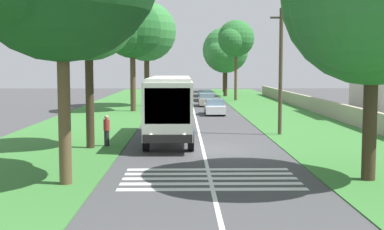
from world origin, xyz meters
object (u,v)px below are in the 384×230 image
at_px(trailing_car_3, 205,96).
at_px(pedestrian, 107,130).
at_px(roadside_tree_left_3, 86,13).
at_px(roadside_tree_right_2, 235,40).
at_px(trailing_minibus_0, 179,86).
at_px(coach_bus, 170,104).
at_px(trailing_car_0, 215,107).
at_px(roadside_tree_left_1, 131,32).
at_px(utility_pole, 281,70).
at_px(trailing_car_1, 175,103).
at_px(roadside_tree_right_1, 225,51).
at_px(trailing_car_2, 207,100).
at_px(roadside_tree_right_0, 223,51).
at_px(roadside_tree_left_2, 145,33).

relative_size(trailing_car_3, pedestrian, 2.54).
height_order(roadside_tree_left_3, roadside_tree_right_2, roadside_tree_right_2).
bearing_deg(trailing_minibus_0, roadside_tree_left_3, 174.81).
bearing_deg(coach_bus, trailing_car_0, -12.19).
relative_size(roadside_tree_left_1, utility_pole, 1.34).
bearing_deg(utility_pole, roadside_tree_left_3, 115.66).
height_order(trailing_car_3, roadside_tree_left_1, roadside_tree_left_1).
relative_size(coach_bus, trailing_car_1, 2.60).
distance_m(trailing_car_1, roadside_tree_right_2, 18.01).
distance_m(coach_bus, trailing_car_0, 17.26).
bearing_deg(trailing_car_3, roadside_tree_left_1, 153.21).
bearing_deg(trailing_car_0, roadside_tree_right_1, -6.18).
bearing_deg(utility_pole, trailing_car_1, 19.79).
height_order(trailing_car_3, roadside_tree_left_3, roadside_tree_left_3).
height_order(trailing_car_2, roadside_tree_right_0, roadside_tree_right_0).
xyz_separation_m(trailing_car_1, roadside_tree_left_1, (-1.65, 4.18, 7.07)).
distance_m(roadside_tree_left_1, roadside_tree_right_0, 41.40).
bearing_deg(trailing_car_2, trailing_car_3, -1.27).
height_order(trailing_car_1, roadside_tree_right_0, roadside_tree_right_0).
height_order(trailing_car_0, trailing_car_3, same).
bearing_deg(roadside_tree_left_1, trailing_car_3, -26.79).
bearing_deg(pedestrian, roadside_tree_left_3, 123.20).
relative_size(trailing_car_2, roadside_tree_right_2, 0.42).
bearing_deg(trailing_minibus_0, coach_bus, 179.77).
bearing_deg(roadside_tree_left_3, trailing_car_3, -11.42).
bearing_deg(coach_bus, roadside_tree_left_2, 7.22).
xyz_separation_m(roadside_tree_left_1, roadside_tree_right_1, (26.44, -11.18, -1.10)).
height_order(trailing_car_2, roadside_tree_left_3, roadside_tree_left_3).
height_order(roadside_tree_left_2, roadside_tree_right_1, roadside_tree_left_2).
xyz_separation_m(trailing_car_0, trailing_minibus_0, (29.69, 3.44, 0.88)).
distance_m(trailing_minibus_0, roadside_tree_right_1, 8.41).
distance_m(trailing_car_3, roadside_tree_left_2, 13.40).
relative_size(trailing_car_3, roadside_tree_left_1, 0.40).
xyz_separation_m(roadside_tree_right_2, utility_pole, (-34.30, 0.48, -3.67)).
relative_size(roadside_tree_left_1, pedestrian, 6.31).
bearing_deg(roadside_tree_right_0, utility_pole, 179.22).
relative_size(trailing_car_1, utility_pole, 0.54).
height_order(roadside_tree_left_2, roadside_tree_left_3, roadside_tree_left_2).
distance_m(trailing_car_2, roadside_tree_right_0, 33.46).
bearing_deg(trailing_car_3, roadside_tree_right_1, -17.00).
relative_size(trailing_car_1, roadside_tree_left_3, 0.44).
bearing_deg(roadside_tree_left_2, roadside_tree_right_2, -48.51).
distance_m(coach_bus, trailing_car_1, 22.06).
xyz_separation_m(roadside_tree_left_3, roadside_tree_right_0, (62.94, -12.01, 0.09)).
height_order(roadside_tree_left_3, roadside_tree_right_0, roadside_tree_right_0).
bearing_deg(roadside_tree_right_1, roadside_tree_left_1, 157.08).
relative_size(roadside_tree_right_0, roadside_tree_right_1, 1.00).
relative_size(trailing_minibus_0, utility_pole, 0.75).
xyz_separation_m(trailing_car_2, roadside_tree_left_1, (-7.08, 7.66, 7.07)).
relative_size(trailing_minibus_0, pedestrian, 3.55).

